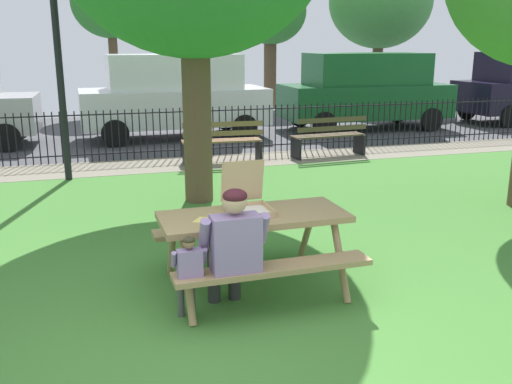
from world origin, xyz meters
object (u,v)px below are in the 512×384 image
at_px(picnic_table_foreground, 254,231).
at_px(pizza_box_open, 246,199).
at_px(lamp_post_walkway, 55,14).
at_px(adult_at_table, 233,246).
at_px(pizza_slice_on_table, 207,219).
at_px(park_bench_right, 329,137).
at_px(child_at_table, 188,269).
at_px(far_tree_midright, 270,13).
at_px(parked_car_far_right, 366,90).
at_px(far_tree_center, 110,3).
at_px(park_bench_center, 222,142).
at_px(far_tree_right, 380,2).
at_px(parked_car_right, 175,94).

distance_m(picnic_table_foreground, pizza_box_open, 0.31).
bearing_deg(lamp_post_walkway, adult_at_table, -75.34).
bearing_deg(pizza_slice_on_table, park_bench_right, 57.30).
xyz_separation_m(pizza_box_open, pizza_slice_on_table, (-0.43, -0.17, -0.11)).
height_order(child_at_table, far_tree_midright, far_tree_midright).
xyz_separation_m(pizza_slice_on_table, parked_car_far_right, (6.41, 9.40, 0.32)).
bearing_deg(far_tree_center, pizza_box_open, -88.28).
xyz_separation_m(pizza_box_open, far_tree_center, (-0.45, 15.01, 2.71)).
xyz_separation_m(picnic_table_foreground, lamp_post_walkway, (-1.87, 5.35, 2.22)).
height_order(picnic_table_foreground, park_bench_center, park_bench_center).
distance_m(parked_car_far_right, far_tree_right, 7.25).
relative_size(pizza_box_open, pizza_slice_on_table, 2.02).
distance_m(parked_car_far_right, far_tree_midright, 6.28).
xyz_separation_m(child_at_table, park_bench_center, (1.82, 6.53, -0.08)).
distance_m(parked_car_right, far_tree_right, 10.81).
height_order(park_bench_right, parked_car_far_right, parked_car_far_right).
xyz_separation_m(picnic_table_foreground, adult_at_table, (-0.34, -0.51, 0.06)).
xyz_separation_m(pizza_slice_on_table, park_bench_center, (1.55, 6.04, -0.36)).
height_order(child_at_table, parked_car_right, parked_car_right).
bearing_deg(far_tree_midright, park_bench_right, -100.08).
bearing_deg(far_tree_midright, far_tree_center, 180.00).
distance_m(adult_at_table, far_tree_midright, 16.76).
xyz_separation_m(far_tree_center, far_tree_right, (9.86, 0.00, 0.24)).
xyz_separation_m(adult_at_table, far_tree_midright, (5.38, 15.64, 2.70)).
height_order(far_tree_center, far_tree_midright, far_tree_center).
bearing_deg(lamp_post_walkway, parked_car_right, 57.70).
bearing_deg(parked_car_far_right, adult_at_table, -122.53).
height_order(pizza_box_open, far_tree_center, far_tree_center).
bearing_deg(far_tree_center, far_tree_midright, 0.00).
relative_size(picnic_table_foreground, far_tree_center, 0.38).
relative_size(park_bench_center, parked_car_right, 0.35).
height_order(pizza_box_open, pizza_slice_on_table, pizza_box_open).
bearing_deg(pizza_slice_on_table, adult_at_table, -74.31).
bearing_deg(lamp_post_walkway, child_at_table, -79.13).
relative_size(child_at_table, parked_car_right, 0.18).
bearing_deg(adult_at_table, lamp_post_walkway, 104.66).
bearing_deg(picnic_table_foreground, lamp_post_walkway, 109.28).
bearing_deg(parked_car_right, adult_at_table, -95.78).
bearing_deg(picnic_table_foreground, child_at_table, -143.47).
xyz_separation_m(park_bench_right, lamp_post_walkway, (-5.28, -0.64, 2.40)).
distance_m(pizza_slice_on_table, far_tree_right, 18.35).
xyz_separation_m(pizza_box_open, parked_car_far_right, (5.99, 9.23, 0.21)).
xyz_separation_m(picnic_table_foreground, parked_car_right, (0.66, 9.35, 0.50)).
bearing_deg(pizza_slice_on_table, child_at_table, -118.92).
distance_m(pizza_box_open, far_tree_center, 15.26).
xyz_separation_m(parked_car_right, parked_car_far_right, (5.29, -0.00, 0.00)).
distance_m(park_bench_right, lamp_post_walkway, 5.84).
bearing_deg(park_bench_center, child_at_table, -105.59).
bearing_deg(far_tree_center, child_at_table, -90.91).
bearing_deg(lamp_post_walkway, park_bench_center, 12.19).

